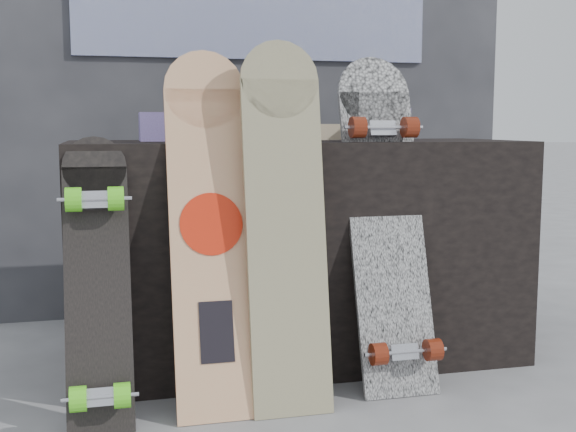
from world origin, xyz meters
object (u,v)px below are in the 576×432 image
object	(u,v)px
vendor_table	(298,251)
longboard_cascadia	(386,214)
longboard_geisha	(211,219)
skateboard_dark	(97,279)
longboard_celtic	(285,213)

from	to	relation	value
vendor_table	longboard_cascadia	bearing A→B (deg)	-53.45
vendor_table	longboard_geisha	bearing A→B (deg)	-135.17
longboard_cascadia	skateboard_dark	xyz separation A→B (m)	(-0.92, -0.12, -0.14)
vendor_table	longboard_celtic	size ratio (longest dim) A/B	1.43
longboard_cascadia	skateboard_dark	distance (m)	0.94
longboard_cascadia	skateboard_dark	world-z (taller)	longboard_cascadia
longboard_celtic	skateboard_dark	bearing A→B (deg)	-179.90
skateboard_dark	longboard_geisha	bearing A→B (deg)	9.30
longboard_cascadia	vendor_table	bearing A→B (deg)	126.55
vendor_table	longboard_celtic	xyz separation A→B (m)	(-0.15, -0.42, 0.19)
longboard_geisha	skateboard_dark	world-z (taller)	longboard_geisha
longboard_geisha	skateboard_dark	xyz separation A→B (m)	(-0.33, -0.05, -0.15)
longboard_geisha	longboard_cascadia	distance (m)	0.59
vendor_table	longboard_celtic	world-z (taller)	longboard_celtic
longboard_celtic	longboard_cascadia	bearing A→B (deg)	17.55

